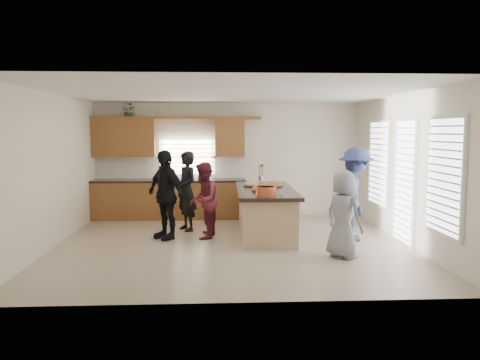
{
  "coord_description": "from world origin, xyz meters",
  "views": [
    {
      "loc": [
        -0.28,
        -8.59,
        2.12
      ],
      "look_at": [
        0.19,
        0.6,
        1.15
      ],
      "focal_mm": 35.0,
      "sensor_mm": 36.0,
      "label": 1
    }
  ],
  "objects": [
    {
      "name": "island",
      "position": [
        0.71,
        0.78,
        0.45
      ],
      "size": [
        1.21,
        2.72,
        0.95
      ],
      "rotation": [
        0.0,
        0.0,
        -0.02
      ],
      "color": "tan",
      "rests_on": "ground"
    },
    {
      "name": "woman_left_mid",
      "position": [
        -0.54,
        0.54,
        0.75
      ],
      "size": [
        0.67,
        0.81,
        1.51
      ],
      "primitive_type": "imported",
      "rotation": [
        0.0,
        0.0,
        -1.71
      ],
      "color": "maroon",
      "rests_on": "ground"
    },
    {
      "name": "potted_plant",
      "position": [
        -2.35,
        2.82,
        2.59
      ],
      "size": [
        0.42,
        0.4,
        0.37
      ],
      "primitive_type": "imported",
      "rotation": [
        0.0,
        0.0,
        -0.43
      ],
      "color": "#38692A",
      "rests_on": "back_cabinetry"
    },
    {
      "name": "woman_left_front",
      "position": [
        -1.28,
        0.55,
        0.88
      ],
      "size": [
        1.01,
        1.05,
        1.75
      ],
      "primitive_type": "imported",
      "rotation": [
        0.0,
        0.0,
        -0.83
      ],
      "color": "black",
      "rests_on": "ground"
    },
    {
      "name": "floor",
      "position": [
        0.0,
        0.0,
        0.0
      ],
      "size": [
        6.5,
        6.5,
        0.0
      ],
      "primitive_type": "plane",
      "color": "tan",
      "rests_on": "ground"
    },
    {
      "name": "flower_vase",
      "position": [
        0.73,
        1.98,
        1.17
      ],
      "size": [
        0.14,
        0.14,
        0.42
      ],
      "color": "silver",
      "rests_on": "island"
    },
    {
      "name": "platter_front",
      "position": [
        0.63,
        0.47,
        0.98
      ],
      "size": [
        0.48,
        0.48,
        0.2
      ],
      "color": "black",
      "rests_on": "island"
    },
    {
      "name": "right_wall_glazing",
      "position": [
        3.22,
        -0.13,
        1.34
      ],
      "size": [
        0.06,
        4.0,
        2.25
      ],
      "color": "white",
      "rests_on": "ground"
    },
    {
      "name": "back_cabinetry",
      "position": [
        -1.47,
        2.73,
        0.91
      ],
      "size": [
        4.08,
        0.66,
        2.46
      ],
      "color": "brown",
      "rests_on": "ground"
    },
    {
      "name": "platter_back",
      "position": [
        0.47,
        1.24,
        0.98
      ],
      "size": [
        0.37,
        0.37,
        0.15
      ],
      "color": "black",
      "rests_on": "island"
    },
    {
      "name": "salad_bowl",
      "position": [
        0.62,
        -0.16,
        1.04
      ],
      "size": [
        0.38,
        0.38,
        0.16
      ],
      "color": "#D54E27",
      "rests_on": "island"
    },
    {
      "name": "platter_mid",
      "position": [
        0.92,
        1.16,
        0.98
      ],
      "size": [
        0.42,
        0.42,
        0.17
      ],
      "color": "black",
      "rests_on": "island"
    },
    {
      "name": "plate_stack",
      "position": [
        0.74,
        1.81,
        0.97
      ],
      "size": [
        0.19,
        0.19,
        0.05
      ],
      "primitive_type": "cylinder",
      "color": "#9E81BB",
      "rests_on": "island"
    },
    {
      "name": "room_shell",
      "position": [
        0.0,
        0.0,
        1.9
      ],
      "size": [
        6.52,
        6.02,
        2.81
      ],
      "color": "silver",
      "rests_on": "ground"
    },
    {
      "name": "woman_left_back",
      "position": [
        -0.91,
        1.3,
        0.85
      ],
      "size": [
        0.66,
        0.74,
        1.7
      ],
      "primitive_type": "imported",
      "rotation": [
        0.0,
        0.0,
        -1.05
      ],
      "color": "black",
      "rests_on": "ground"
    },
    {
      "name": "woman_right_back",
      "position": [
        2.41,
        0.25,
        0.9
      ],
      "size": [
        0.91,
        1.29,
        1.81
      ],
      "primitive_type": "imported",
      "rotation": [
        0.0,
        0.0,
        1.35
      ],
      "color": "navy",
      "rests_on": "ground"
    },
    {
      "name": "clear_cup",
      "position": [
        0.88,
        -0.25,
        1.0
      ],
      "size": [
        0.08,
        0.08,
        0.1
      ],
      "primitive_type": "cylinder",
      "color": "white",
      "rests_on": "island"
    },
    {
      "name": "woman_right_front",
      "position": [
        1.83,
        -1.0,
        0.73
      ],
      "size": [
        0.78,
        0.85,
        1.46
      ],
      "primitive_type": "imported",
      "rotation": [
        0.0,
        0.0,
        2.15
      ],
      "color": "gray",
      "rests_on": "ground"
    }
  ]
}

